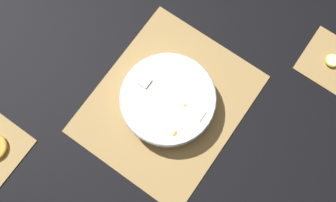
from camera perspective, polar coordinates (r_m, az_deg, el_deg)
ground_plane at (r=1.05m, az=0.00°, el=-0.39°), size 6.00×6.00×0.00m
bamboo_mat_center at (r=1.04m, az=0.00°, el=-0.35°), size 0.44×0.37×0.01m
coaster_mat_near_right at (r=1.17m, az=22.61°, el=5.31°), size 0.15×0.15×0.01m
fruit_salad_bowl at (r=1.01m, az=-0.01°, el=0.09°), size 0.25×0.25×0.06m
banana_coin_single at (r=1.16m, az=22.75°, el=5.44°), size 0.04×0.04×0.01m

